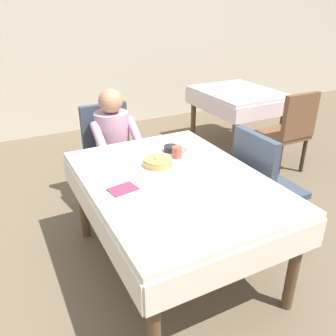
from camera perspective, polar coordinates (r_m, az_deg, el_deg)
The scene contains 16 objects.
ground_plane at distance 2.71m, azimuth 0.88°, elevation -15.63°, with size 14.00×14.00×0.00m, color brown.
back_wall at distance 5.28m, azimuth -18.19°, elevation 22.53°, with size 12.00×0.16×3.20m, color beige.
dining_table_main at distance 2.33m, azimuth 0.98°, elevation -3.57°, with size 1.12×1.52×0.74m.
chair_diner at distance 3.34m, azimuth -9.51°, elevation 3.18°, with size 0.44×0.45×0.93m.
diner_person at distance 3.15m, azimuth -8.78°, elevation 4.55°, with size 0.40×0.43×1.12m.
chair_right_side at distance 2.80m, azimuth 15.01°, elevation -2.05°, with size 0.45×0.44×0.93m.
plate_breakfast at distance 2.43m, azimuth -1.79°, elevation 0.29°, with size 0.28×0.28×0.02m, color white.
breakfast_stack at distance 2.42m, azimuth -1.71°, elevation 0.95°, with size 0.21×0.21×0.06m.
cup_coffee at distance 2.57m, azimuth 1.55°, elevation 2.61°, with size 0.11×0.08×0.08m.
bowl_butter at distance 2.69m, azimuth 0.48°, elevation 3.18°, with size 0.11×0.11×0.04m, color black.
fork_left_of_plate at distance 2.35m, azimuth -5.75°, elevation -0.94°, with size 0.18×0.01×0.01m, color silver.
knife_right_of_plate at distance 2.50m, azimuth 2.34°, elevation 0.86°, with size 0.20×0.01×0.01m, color silver.
spoon_near_edge at distance 2.18m, azimuth 1.73°, elevation -3.08°, with size 0.15×0.01×0.01m, color silver.
napkin_folded at distance 2.17m, azimuth -7.37°, elevation -3.43°, with size 0.17×0.12×0.01m, color #8C2D4C.
background_table_far at distance 4.70m, azimuth 11.23°, elevation 10.86°, with size 0.92×1.12×0.74m.
background_chair_empty at distance 4.06m, azimuth 19.32°, elevation 6.15°, with size 0.44×0.45×0.93m.
Camera 1 is at (-0.97, -1.79, 1.80)m, focal length 37.47 mm.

